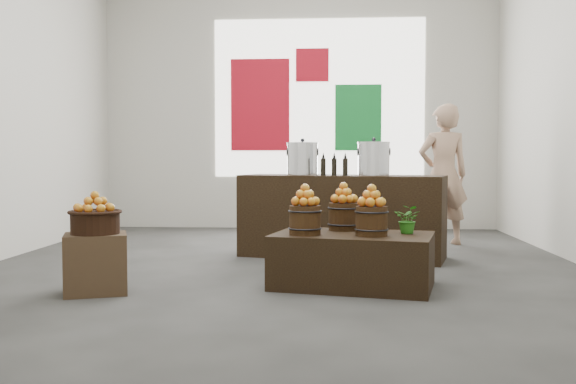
# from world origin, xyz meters

# --- Properties ---
(ground) EXTENTS (7.00, 7.00, 0.00)m
(ground) POSITION_xyz_m (0.00, 0.00, 0.00)
(ground) COLOR #3D3E3B
(ground) RESTS_ON ground
(back_wall) EXTENTS (6.00, 0.04, 4.00)m
(back_wall) POSITION_xyz_m (0.00, 3.50, 2.00)
(back_wall) COLOR #BAB8AC
(back_wall) RESTS_ON ground
(back_opening) EXTENTS (3.20, 0.02, 2.40)m
(back_opening) POSITION_xyz_m (0.30, 3.48, 2.00)
(back_opening) COLOR white
(back_opening) RESTS_ON back_wall
(deco_red_left) EXTENTS (0.90, 0.04, 1.40)m
(deco_red_left) POSITION_xyz_m (-0.60, 3.47, 1.90)
(deco_red_left) COLOR #AA0D1C
(deco_red_left) RESTS_ON back_wall
(deco_green_right) EXTENTS (0.70, 0.04, 1.00)m
(deco_green_right) POSITION_xyz_m (0.90, 3.47, 1.70)
(deco_green_right) COLOR #12752C
(deco_green_right) RESTS_ON back_wall
(deco_red_upper) EXTENTS (0.50, 0.04, 0.50)m
(deco_red_upper) POSITION_xyz_m (0.20, 3.47, 2.50)
(deco_red_upper) COLOR #AA0D1C
(deco_red_upper) RESTS_ON back_wall
(crate) EXTENTS (0.58, 0.53, 0.48)m
(crate) POSITION_xyz_m (-1.39, -1.41, 0.24)
(crate) COLOR #4C3723
(crate) RESTS_ON ground
(wicker_basket) EXTENTS (0.38, 0.38, 0.17)m
(wicker_basket) POSITION_xyz_m (-1.39, -1.41, 0.57)
(wicker_basket) COLOR black
(wicker_basket) RESTS_ON crate
(apples_in_basket) EXTENTS (0.30, 0.30, 0.16)m
(apples_in_basket) POSITION_xyz_m (-1.39, -1.41, 0.73)
(apples_in_basket) COLOR #AF0512
(apples_in_basket) RESTS_ON wicker_basket
(display_table) EXTENTS (1.44, 1.06, 0.45)m
(display_table) POSITION_xyz_m (0.67, -1.02, 0.22)
(display_table) COLOR black
(display_table) RESTS_ON ground
(apple_bucket_front_left) EXTENTS (0.26, 0.26, 0.24)m
(apple_bucket_front_left) POSITION_xyz_m (0.27, -1.11, 0.57)
(apple_bucket_front_left) COLOR #38240F
(apple_bucket_front_left) RESTS_ON display_table
(apples_in_bucket_front_left) EXTENTS (0.19, 0.19, 0.17)m
(apples_in_bucket_front_left) POSITION_xyz_m (0.27, -1.11, 0.78)
(apples_in_bucket_front_left) COLOR #AF0512
(apples_in_bucket_front_left) RESTS_ON apple_bucket_front_left
(apple_bucket_front_right) EXTENTS (0.26, 0.26, 0.24)m
(apple_bucket_front_right) POSITION_xyz_m (0.81, -1.15, 0.57)
(apple_bucket_front_right) COLOR #38240F
(apple_bucket_front_right) RESTS_ON display_table
(apples_in_bucket_front_right) EXTENTS (0.19, 0.19, 0.17)m
(apples_in_bucket_front_right) POSITION_xyz_m (0.81, -1.15, 0.78)
(apples_in_bucket_front_right) COLOR #AF0512
(apples_in_bucket_front_right) RESTS_ON apple_bucket_front_right
(apple_bucket_rear) EXTENTS (0.26, 0.26, 0.24)m
(apple_bucket_rear) POSITION_xyz_m (0.59, -0.76, 0.57)
(apple_bucket_rear) COLOR #38240F
(apple_bucket_rear) RESTS_ON display_table
(apples_in_bucket_rear) EXTENTS (0.19, 0.19, 0.17)m
(apples_in_bucket_rear) POSITION_xyz_m (0.59, -0.76, 0.78)
(apples_in_bucket_rear) COLOR #AF0512
(apples_in_bucket_rear) RESTS_ON apple_bucket_rear
(herb_garnish_right) EXTENTS (0.28, 0.26, 0.24)m
(herb_garnish_right) POSITION_xyz_m (1.13, -0.99, 0.57)
(herb_garnish_right) COLOR #206515
(herb_garnish_right) RESTS_ON display_table
(herb_garnish_left) EXTENTS (0.16, 0.14, 0.26)m
(herb_garnish_left) POSITION_xyz_m (0.20, -0.74, 0.58)
(herb_garnish_left) COLOR #206515
(herb_garnish_left) RESTS_ON display_table
(counter) EXTENTS (2.30, 1.23, 0.90)m
(counter) POSITION_xyz_m (0.60, 0.61, 0.45)
(counter) COLOR black
(counter) RESTS_ON ground
(stock_pot_left) EXTENTS (0.34, 0.34, 0.34)m
(stock_pot_left) POSITION_xyz_m (0.17, 0.72, 1.07)
(stock_pot_left) COLOR silver
(stock_pot_left) RESTS_ON counter
(stock_pot_center) EXTENTS (0.34, 0.34, 0.34)m
(stock_pot_center) POSITION_xyz_m (0.94, 0.52, 1.07)
(stock_pot_center) COLOR silver
(stock_pot_center) RESTS_ON counter
(oil_cruets) EXTENTS (0.25, 0.12, 0.25)m
(oil_cruets) POSITION_xyz_m (0.55, 0.40, 1.02)
(oil_cruets) COLOR black
(oil_cruets) RESTS_ON counter
(shopper) EXTENTS (0.71, 0.53, 1.75)m
(shopper) POSITION_xyz_m (1.88, 1.71, 0.88)
(shopper) COLOR #A07C62
(shopper) RESTS_ON ground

